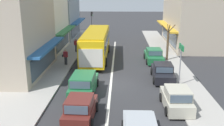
% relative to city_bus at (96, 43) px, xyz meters
% --- Properties ---
extents(ground_plane, '(140.00, 140.00, 0.00)m').
position_rel_city_bus_xyz_m(ground_plane, '(1.96, -8.01, -1.88)').
color(ground_plane, '#2D2D30').
extents(lane_centre_line, '(0.20, 28.00, 0.01)m').
position_rel_city_bus_xyz_m(lane_centre_line, '(1.96, -4.01, -1.88)').
color(lane_centre_line, silver).
rests_on(lane_centre_line, ground).
extents(sidewalk_left, '(5.20, 44.00, 0.14)m').
position_rel_city_bus_xyz_m(sidewalk_left, '(-4.84, -2.01, -1.81)').
color(sidewalk_left, '#A39E96').
rests_on(sidewalk_left, ground).
extents(kerb_right, '(2.80, 44.00, 0.12)m').
position_rel_city_bus_xyz_m(kerb_right, '(8.16, -2.01, -1.82)').
color(kerb_right, '#A39E96').
rests_on(kerb_right, ground).
extents(shopfront_mid_block, '(8.36, 8.84, 6.95)m').
position_rel_city_bus_xyz_m(shopfront_mid_block, '(-8.22, 3.66, 1.59)').
color(shopfront_mid_block, silver).
rests_on(shopfront_mid_block, ground).
extents(shopfront_far_end, '(8.62, 9.38, 7.75)m').
position_rel_city_bus_xyz_m(shopfront_far_end, '(-8.22, 12.88, 1.99)').
color(shopfront_far_end, '#84939E').
rests_on(shopfront_far_end, ground).
extents(building_right_far, '(8.73, 12.84, 10.06)m').
position_rel_city_bus_xyz_m(building_right_far, '(13.45, 8.08, 3.14)').
color(building_right_far, '#B2A38E').
rests_on(building_right_far, ground).
extents(city_bus, '(2.77, 10.86, 3.23)m').
position_rel_city_bus_xyz_m(city_bus, '(0.00, 0.00, 0.00)').
color(city_bus, yellow).
rests_on(city_bus, ground).
extents(wagon_adjacent_lane_lead, '(2.03, 4.55, 1.58)m').
position_rel_city_bus_xyz_m(wagon_adjacent_lane_lead, '(-0.05, -10.01, -1.14)').
color(wagon_adjacent_lane_lead, '#1E6638').
rests_on(wagon_adjacent_lane_lead, ground).
extents(hatchback_behind_bus_near, '(1.95, 3.77, 1.54)m').
position_rel_city_bus_xyz_m(hatchback_behind_bus_near, '(0.32, -14.25, -1.17)').
color(hatchback_behind_bus_near, '#561E19').
rests_on(hatchback_behind_bus_near, ground).
extents(parked_hatchback_kerb_front, '(1.85, 3.72, 1.54)m').
position_rel_city_bus_xyz_m(parked_hatchback_kerb_front, '(6.53, -12.53, -1.17)').
color(parked_hatchback_kerb_front, '#B7B29E').
rests_on(parked_hatchback_kerb_front, ground).
extents(parked_sedan_kerb_second, '(2.00, 4.25, 1.47)m').
position_rel_city_bus_xyz_m(parked_sedan_kerb_second, '(6.52, -6.64, -1.22)').
color(parked_sedan_kerb_second, black).
rests_on(parked_sedan_kerb_second, ground).
extents(parked_sedan_kerb_third, '(1.95, 4.23, 1.47)m').
position_rel_city_bus_xyz_m(parked_sedan_kerb_third, '(6.42, -0.81, -1.22)').
color(parked_sedan_kerb_third, '#1E6638').
rests_on(parked_sedan_kerb_third, ground).
extents(traffic_light_downstreet, '(0.33, 0.24, 4.20)m').
position_rel_city_bus_xyz_m(traffic_light_downstreet, '(-1.90, 13.38, 0.97)').
color(traffic_light_downstreet, gray).
rests_on(traffic_light_downstreet, ground).
extents(directional_road_sign, '(0.10, 1.40, 3.60)m').
position_rel_city_bus_xyz_m(directional_road_sign, '(7.62, -8.25, 0.80)').
color(directional_road_sign, gray).
rests_on(directional_road_sign, ground).
extents(street_tree_right, '(1.53, 1.47, 4.12)m').
position_rel_city_bus_xyz_m(street_tree_right, '(7.95, -0.38, 0.11)').
color(street_tree_right, brown).
rests_on(street_tree_right, ground).
extents(pedestrian_with_handbag_near, '(0.65, 0.41, 1.63)m').
position_rel_city_bus_xyz_m(pedestrian_with_handbag_near, '(-2.92, -2.81, -0.81)').
color(pedestrian_with_handbag_near, '#333338').
rests_on(pedestrian_with_handbag_near, sidewalk_left).
extents(pedestrian_browsing_midblock, '(0.53, 0.34, 1.63)m').
position_rel_city_bus_xyz_m(pedestrian_browsing_midblock, '(-2.77, 3.04, -0.81)').
color(pedestrian_browsing_midblock, '#333338').
rests_on(pedestrian_browsing_midblock, sidewalk_left).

